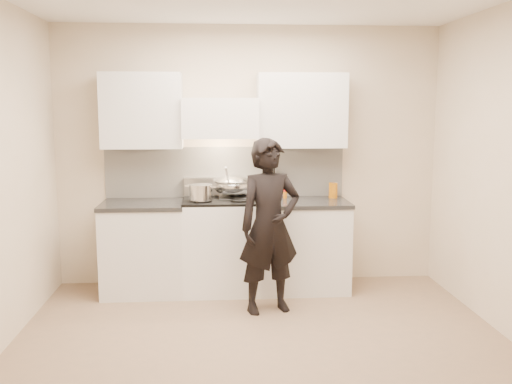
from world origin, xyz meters
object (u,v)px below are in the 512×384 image
stove (221,245)px  counter_right (302,245)px  utensil_crock (273,188)px  person (269,226)px  wok (233,185)px

stove → counter_right: size_ratio=1.04×
utensil_crock → person: 0.92m
counter_right → wok: 0.94m
stove → person: person is taller
wok → person: person is taller
stove → wok: bearing=41.6°
utensil_crock → person: bearing=-97.8°
wok → utensil_crock: 0.45m
stove → person: bearing=-56.2°
wok → person: 0.86m
stove → utensil_crock: utensil_crock is taller
counter_right → utensil_crock: (-0.28, 0.24, 0.56)m
stove → utensil_crock: size_ratio=2.93×
counter_right → wok: size_ratio=1.78×
utensil_crock → person: person is taller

